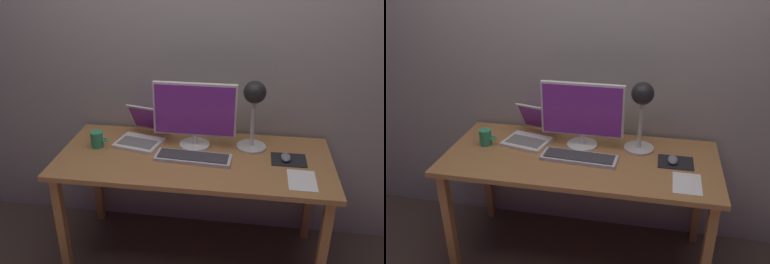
# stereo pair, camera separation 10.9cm
# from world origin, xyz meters

# --- Properties ---
(ground_plane) EXTENTS (4.80, 4.80, 0.00)m
(ground_plane) POSITION_xyz_m (0.00, 0.00, 0.00)
(ground_plane) COLOR #47382D
(ground_plane) RESTS_ON ground
(back_wall) EXTENTS (4.80, 0.06, 2.60)m
(back_wall) POSITION_xyz_m (0.00, 0.40, 1.30)
(back_wall) COLOR #9E998E
(back_wall) RESTS_ON ground
(desk) EXTENTS (1.60, 0.70, 0.74)m
(desk) POSITION_xyz_m (0.00, 0.00, 0.66)
(desk) COLOR #A8703D
(desk) RESTS_ON ground
(monitor) EXTENTS (0.50, 0.19, 0.40)m
(monitor) POSITION_xyz_m (-0.02, 0.13, 0.96)
(monitor) COLOR silver
(monitor) RESTS_ON desk
(keyboard_main) EXTENTS (0.45, 0.17, 0.03)m
(keyboard_main) POSITION_xyz_m (0.00, -0.04, 0.75)
(keyboard_main) COLOR silver
(keyboard_main) RESTS_ON desk
(laptop) EXTENTS (0.33, 0.36, 0.21)m
(laptop) POSITION_xyz_m (-0.35, 0.17, 0.80)
(laptop) COLOR silver
(laptop) RESTS_ON desk
(desk_lamp) EXTENTS (0.18, 0.18, 0.42)m
(desk_lamp) POSITION_xyz_m (0.33, 0.16, 1.03)
(desk_lamp) COLOR beige
(desk_lamp) RESTS_ON desk
(mousepad) EXTENTS (0.20, 0.16, 0.00)m
(mousepad) POSITION_xyz_m (0.55, 0.03, 0.74)
(mousepad) COLOR black
(mousepad) RESTS_ON desk
(mouse) EXTENTS (0.06, 0.10, 0.03)m
(mouse) POSITION_xyz_m (0.53, 0.03, 0.76)
(mouse) COLOR slate
(mouse) RESTS_ON mousepad
(coffee_mug) EXTENTS (0.11, 0.08, 0.10)m
(coffee_mug) POSITION_xyz_m (-0.60, 0.04, 0.79)
(coffee_mug) COLOR #339966
(coffee_mug) RESTS_ON desk
(paper_sheet_near_mouse) EXTENTS (0.15, 0.21, 0.00)m
(paper_sheet_near_mouse) POSITION_xyz_m (0.60, -0.18, 0.74)
(paper_sheet_near_mouse) COLOR white
(paper_sheet_near_mouse) RESTS_ON desk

